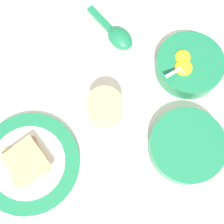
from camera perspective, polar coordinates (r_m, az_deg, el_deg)
ground_plane at (r=0.69m, az=1.97°, el=-4.74°), size 3.00×3.00×0.00m
egg_bowl at (r=0.74m, az=13.90°, el=8.37°), size 0.15×0.16×0.07m
toast_plate at (r=0.70m, az=-14.94°, el=-8.99°), size 0.22×0.22×0.02m
toast_sandwich at (r=0.68m, az=-15.48°, el=-8.67°), size 0.10×0.09×0.03m
soup_spoon at (r=0.77m, az=0.94°, el=13.84°), size 0.15×0.08×0.03m
congee_bowl at (r=0.68m, az=13.52°, el=-6.04°), size 0.16×0.16×0.04m
drinking_cup at (r=0.67m, az=-1.32°, el=0.76°), size 0.08×0.08×0.08m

